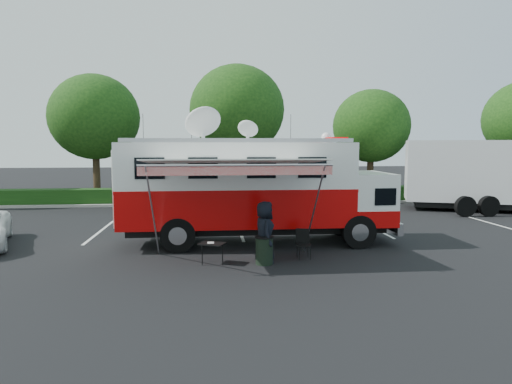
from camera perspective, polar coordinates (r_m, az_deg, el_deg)
ground_plane at (r=17.39m, az=0.16°, el=-6.41°), size 120.00×120.00×0.00m
back_border at (r=29.97m, az=-0.15°, el=8.40°), size 60.00×6.14×8.87m
stall_lines at (r=20.28m, az=-2.11°, el=-4.62°), size 24.12×5.50×0.01m
command_truck at (r=17.06m, az=-0.13°, el=0.44°), size 10.14×2.79×4.87m
awning at (r=14.04m, az=-2.70°, el=3.56°), size 5.53×2.84×3.34m
person at (r=14.62m, az=1.08°, el=-8.80°), size 0.68×0.99×1.96m
folding_table at (r=14.42m, az=-5.50°, el=-6.55°), size 0.93×0.82×0.66m
folding_chair at (r=15.13m, az=5.91°, el=-6.12°), size 0.56×0.59×0.96m
trash_bin at (r=14.33m, az=1.04°, el=-7.28°), size 0.59×0.59×0.88m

